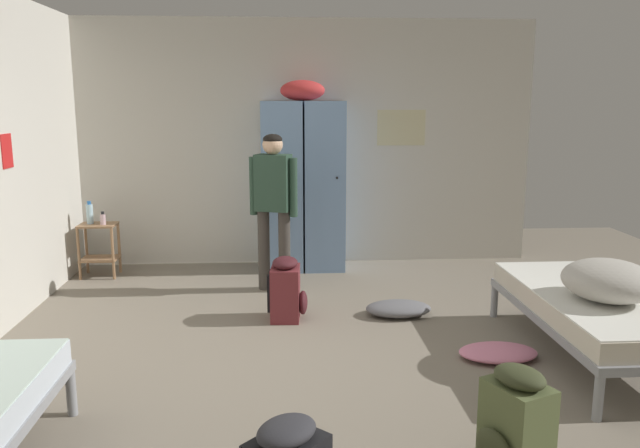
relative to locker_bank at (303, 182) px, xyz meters
The scene contains 13 objects.
ground_plane 2.77m from the locker_bank, 89.11° to the right, with size 9.18×9.18×0.00m, color gray.
room_backdrop 1.83m from the locker_bank, 137.04° to the right, with size 5.18×5.80×2.75m.
locker_bank is the anchor object (origin of this frame).
shelf_unit 2.28m from the locker_bank, behind, with size 0.38×0.30×0.57m.
bed_right 3.41m from the locker_bank, 53.04° to the right, with size 0.90×1.90×0.49m.
bedding_heap 3.50m from the locker_bank, 54.62° to the right, with size 0.62×0.66×0.28m.
person_traveler 0.89m from the locker_bank, 110.96° to the right, with size 0.46×0.29×1.54m.
water_bottle 2.29m from the locker_bank, behind, with size 0.07×0.07×0.24m.
lotion_bottle 2.16m from the locker_bank, behind, with size 0.06×0.06×0.14m.
backpack_maroon 1.86m from the locker_bank, 96.98° to the right, with size 0.35×0.34×0.55m.
backpack_olive 4.22m from the locker_bank, 77.20° to the right, with size 0.40×0.39×0.55m.
clothes_pile_grey 2.06m from the locker_bank, 65.46° to the right, with size 0.57×0.36×0.13m.
clothes_pile_pink 3.12m from the locker_bank, 63.60° to the right, with size 0.58×0.38×0.09m.
Camera 1 is at (-0.30, -4.37, 1.86)m, focal length 35.75 mm.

